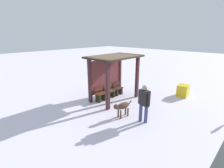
# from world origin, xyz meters

# --- Properties ---
(ground_plane) EXTENTS (60.00, 60.00, 0.00)m
(ground_plane) POSITION_xyz_m (0.00, 0.00, 0.00)
(ground_plane) COLOR silver
(bus_shelter) EXTENTS (2.84, 1.82, 2.42)m
(bus_shelter) POSITION_xyz_m (0.00, 0.20, 1.76)
(bus_shelter) COLOR #422224
(bus_shelter) RESTS_ON ground
(bench_left_inside) EXTENTS (0.59, 0.38, 0.74)m
(bench_left_inside) POSITION_xyz_m (-0.69, 0.37, 0.30)
(bench_left_inside) COLOR #572B1F
(bench_left_inside) RESTS_ON ground
(bench_center_inside) EXTENTS (0.59, 0.40, 0.72)m
(bench_center_inside) POSITION_xyz_m (0.00, 0.37, 0.28)
(bench_center_inside) COLOR brown
(bench_center_inside) RESTS_ON ground
(bench_right_inside) EXTENTS (0.59, 0.36, 0.72)m
(bench_right_inside) POSITION_xyz_m (0.69, 0.37, 0.29)
(bench_right_inside) COLOR #44261F
(bench_right_inside) RESTS_ON ground
(person_walking) EXTENTS (0.38, 0.62, 1.59)m
(person_walking) POSITION_xyz_m (-1.02, -2.56, 0.93)
(person_walking) COLOR black
(person_walking) RESTS_ON ground
(dog) EXTENTS (1.00, 0.36, 0.69)m
(dog) POSITION_xyz_m (-1.30, -1.66, 0.49)
(dog) COLOR #4B3326
(dog) RESTS_ON ground
(grit_bin) EXTENTS (0.76, 0.64, 0.67)m
(grit_bin) POSITION_xyz_m (3.13, -2.54, 0.34)
(grit_bin) COLOR yellow
(grit_bin) RESTS_ON ground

